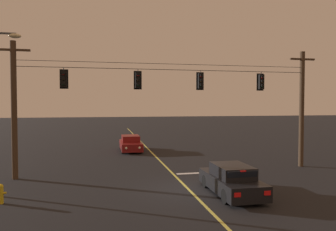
# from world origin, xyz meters

# --- Properties ---
(ground_plane) EXTENTS (180.00, 180.00, 0.00)m
(ground_plane) POSITION_xyz_m (0.00, 0.00, 0.00)
(ground_plane) COLOR black
(lane_centre_stripe) EXTENTS (0.14, 60.00, 0.01)m
(lane_centre_stripe) POSITION_xyz_m (0.00, 10.03, 0.00)
(lane_centre_stripe) COLOR #D1C64C
(lane_centre_stripe) RESTS_ON ground
(stop_bar_paint) EXTENTS (3.40, 0.36, 0.01)m
(stop_bar_paint) POSITION_xyz_m (1.90, 3.43, 0.00)
(stop_bar_paint) COLOR silver
(stop_bar_paint) RESTS_ON ground
(signal_span_assembly) EXTENTS (19.77, 0.32, 7.72)m
(signal_span_assembly) POSITION_xyz_m (-0.00, 4.03, 4.02)
(signal_span_assembly) COLOR #423021
(signal_span_assembly) RESTS_ON ground
(traffic_light_leftmost) EXTENTS (0.48, 0.41, 1.22)m
(traffic_light_leftmost) POSITION_xyz_m (-6.31, 4.01, 5.67)
(traffic_light_leftmost) COLOR black
(traffic_light_left_inner) EXTENTS (0.48, 0.41, 1.22)m
(traffic_light_left_inner) POSITION_xyz_m (-2.05, 4.01, 5.67)
(traffic_light_left_inner) COLOR black
(traffic_light_centre) EXTENTS (0.48, 0.41, 1.22)m
(traffic_light_centre) POSITION_xyz_m (1.88, 4.01, 5.67)
(traffic_light_centre) COLOR black
(traffic_light_right_inner) EXTENTS (0.48, 0.41, 1.22)m
(traffic_light_right_inner) POSITION_xyz_m (6.00, 4.01, 5.67)
(traffic_light_right_inner) COLOR black
(car_waiting_near_lane) EXTENTS (1.80, 4.33, 1.39)m
(car_waiting_near_lane) POSITION_xyz_m (1.74, -1.21, 0.65)
(car_waiting_near_lane) COLOR black
(car_waiting_near_lane) RESTS_ON ground
(car_oncoming_lead) EXTENTS (1.80, 4.42, 1.39)m
(car_oncoming_lead) POSITION_xyz_m (-1.71, 13.41, 0.65)
(car_oncoming_lead) COLOR maroon
(car_oncoming_lead) RESTS_ON ground
(fire_hydrant) EXTENTS (0.44, 0.22, 0.84)m
(fire_hydrant) POSITION_xyz_m (-8.37, -0.58, 0.44)
(fire_hydrant) COLOR gold
(fire_hydrant) RESTS_ON ground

